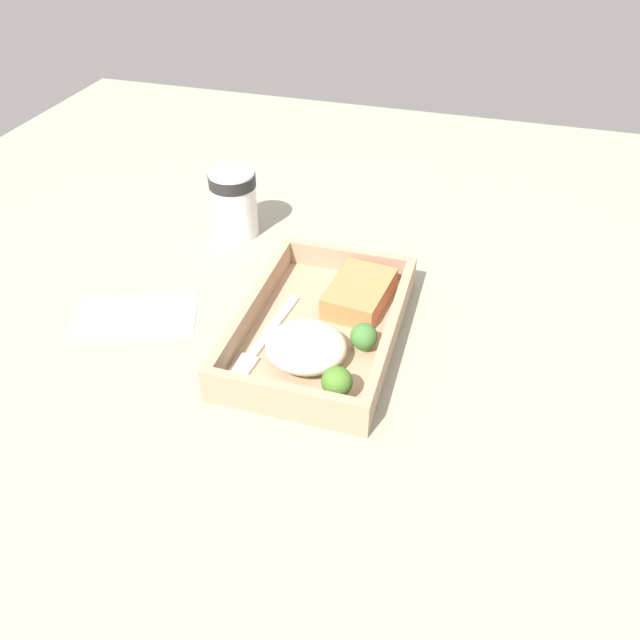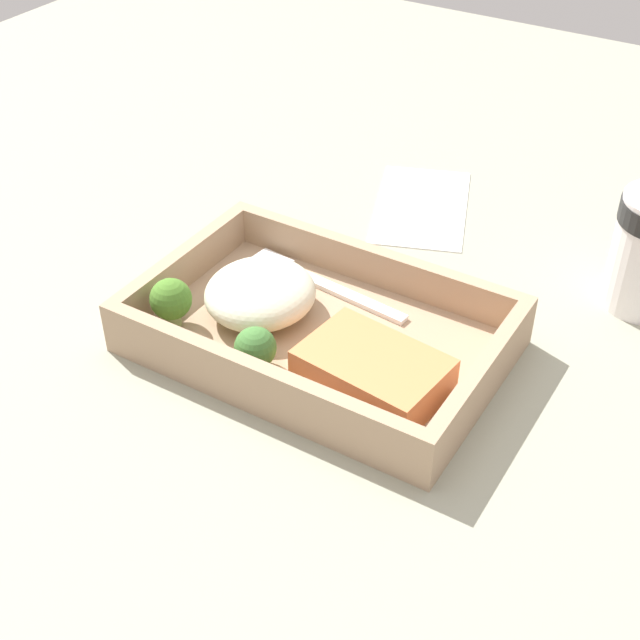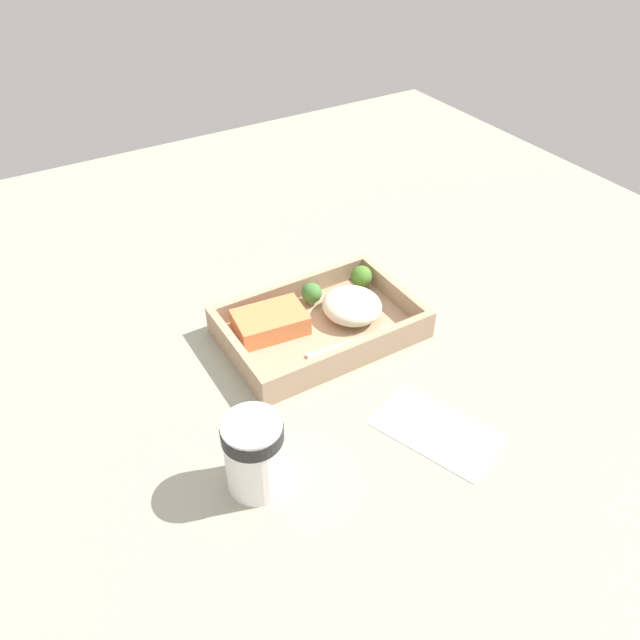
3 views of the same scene
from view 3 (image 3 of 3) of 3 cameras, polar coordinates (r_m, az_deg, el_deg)
name	(u,v)px [view 3 (image 3 of 3)]	position (r cm, az deg, el deg)	size (l,w,h in cm)	color
ground_plane	(320,339)	(95.25, 0.00, -1.73)	(160.00, 160.00, 2.00)	gray
takeout_tray	(320,331)	(94.21, 0.00, -0.99)	(28.64, 18.76, 1.20)	tan
tray_rim	(320,319)	(92.78, 0.00, 0.08)	(28.64, 18.76, 3.32)	tan
salmon_fillet	(270,322)	(92.74, -4.57, -0.18)	(10.42, 6.94, 3.09)	#E5814A
mashed_potatoes	(353,307)	(94.79, 3.06, 1.21)	(8.96, 9.43, 3.91)	beige
broccoli_floret_1	(361,277)	(100.45, 3.81, 3.98)	(3.40, 3.40, 4.28)	#89A163
broccoli_floret_2	(312,293)	(97.52, -0.77, 2.46)	(3.23, 3.23, 3.59)	#77A05C
fork	(363,340)	(91.57, 3.99, -1.83)	(15.89, 3.35, 0.44)	white
paper_cup	(254,451)	(71.69, -6.06, -11.85)	(7.01, 7.01, 10.26)	white
receipt_slip	(437,430)	(82.11, 10.61, -9.88)	(8.98, 15.57, 0.24)	white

